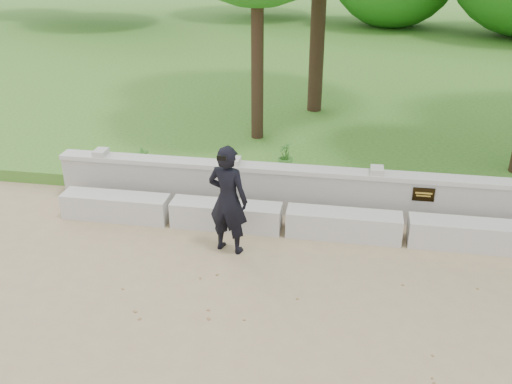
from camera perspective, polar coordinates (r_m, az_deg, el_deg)
ground at (r=8.19m, az=15.35°, el=-11.44°), size 80.00×80.00×0.00m
lawn at (r=21.11m, az=12.52°, el=12.09°), size 40.00×22.00×0.25m
concrete_bench at (r=9.67m, az=14.67°, el=-3.65°), size 11.90×0.45×0.45m
parapet_wall at (r=10.19m, az=14.56°, el=-0.58°), size 12.50×0.35×0.90m
man_main at (r=8.83m, az=-2.82°, el=-0.78°), size 0.74×0.67×1.79m
shrub_a at (r=11.44m, az=-11.15°, el=3.04°), size 0.32×0.35×0.55m
shrub_d at (r=11.48m, az=2.98°, el=3.64°), size 0.40×0.41×0.57m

